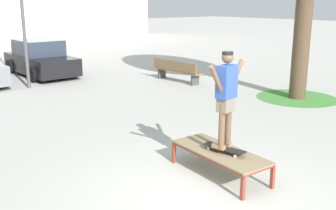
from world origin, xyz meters
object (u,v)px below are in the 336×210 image
object	(u,v)px
skater	(226,93)
car_black	(40,59)
skateboard	(224,148)
park_bench	(177,70)
skate_box	(220,153)

from	to	relation	value
skater	car_black	distance (m)	12.09
skateboard	car_black	bearing A→B (deg)	83.88
skateboard	park_bench	size ratio (longest dim) A/B	0.34
skate_box	park_bench	world-z (taller)	park_bench
car_black	park_bench	distance (m)	5.96
park_bench	skater	bearing A→B (deg)	-124.07
skate_box	car_black	bearing A→B (deg)	83.85
skate_box	park_bench	bearing A→B (deg)	55.58
skate_box	skateboard	distance (m)	0.16
skateboard	skater	size ratio (longest dim) A/B	0.49
skate_box	skater	size ratio (longest dim) A/B	1.14
skateboard	skater	xyz separation A→B (m)	(-0.00, 0.00, 0.99)
skater	park_bench	distance (m)	8.86
park_bench	skateboard	bearing A→B (deg)	-124.07
skate_box	skater	distance (m)	1.12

